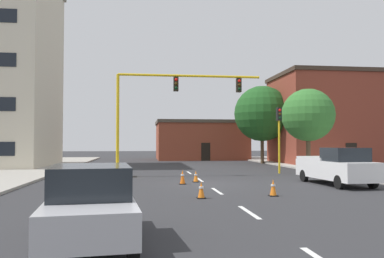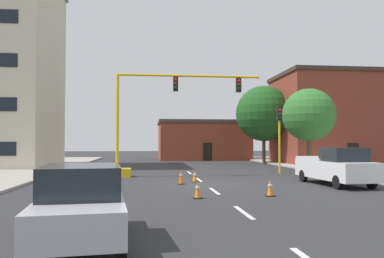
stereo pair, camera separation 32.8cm
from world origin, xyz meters
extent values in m
plane|color=#2D2D30|center=(0.00, 0.00, 0.00)|extent=(160.00, 160.00, 0.00)
cube|color=#9E998E|center=(-12.45, 8.00, 0.07)|extent=(6.00, 56.00, 0.14)
cube|color=#B2ADA3|center=(12.45, 8.00, 0.07)|extent=(6.00, 56.00, 0.14)
cube|color=silver|center=(0.00, -8.50, 0.00)|extent=(0.16, 2.40, 0.01)
cube|color=silver|center=(0.00, -3.00, 0.00)|extent=(0.16, 2.40, 0.01)
cube|color=silver|center=(0.00, 2.50, 0.00)|extent=(0.16, 2.40, 0.01)
cube|color=silver|center=(0.00, 8.00, 0.00)|extent=(0.16, 2.40, 0.01)
cube|color=brown|center=(4.18, 30.62, 2.34)|extent=(11.45, 9.03, 4.67)
cube|color=#4C4238|center=(4.18, 30.62, 4.87)|extent=(11.75, 9.33, 0.40)
cube|color=black|center=(4.18, 26.08, 1.10)|extent=(1.10, 0.06, 2.20)
cube|color=brown|center=(16.23, 18.36, 4.55)|extent=(10.87, 8.71, 9.09)
cube|color=#3D2D23|center=(16.23, 18.36, 9.29)|extent=(11.17, 9.01, 0.40)
cube|color=black|center=(16.23, 13.98, 1.10)|extent=(1.10, 0.06, 2.20)
cube|color=yellow|center=(-5.08, 5.10, 0.28)|extent=(1.80, 1.20, 0.55)
cylinder|color=yellow|center=(-5.08, 5.10, 3.65)|extent=(0.20, 0.20, 6.20)
cylinder|color=yellow|center=(-0.28, 5.10, 6.75)|extent=(9.60, 0.16, 0.16)
cube|color=black|center=(-1.24, 5.10, 6.18)|extent=(0.32, 0.36, 0.95)
sphere|color=red|center=(-1.24, 4.91, 6.45)|extent=(0.20, 0.20, 0.20)
sphere|color=#38280A|center=(-1.24, 4.91, 6.17)|extent=(0.20, 0.20, 0.20)
sphere|color=black|center=(-1.24, 4.91, 5.89)|extent=(0.20, 0.20, 0.20)
cube|color=black|center=(3.08, 5.10, 6.18)|extent=(0.32, 0.36, 0.95)
sphere|color=red|center=(3.08, 4.91, 6.45)|extent=(0.20, 0.20, 0.20)
sphere|color=#38280A|center=(3.08, 4.91, 6.17)|extent=(0.20, 0.20, 0.20)
sphere|color=black|center=(3.08, 4.91, 5.89)|extent=(0.20, 0.20, 0.20)
cylinder|color=yellow|center=(6.44, 6.53, 2.40)|extent=(0.14, 0.14, 4.80)
cube|color=black|center=(6.44, 6.53, 4.33)|extent=(0.32, 0.36, 0.95)
sphere|color=red|center=(6.44, 6.34, 4.60)|extent=(0.20, 0.20, 0.20)
sphere|color=#38280A|center=(6.44, 6.34, 4.32)|extent=(0.20, 0.20, 0.20)
sphere|color=black|center=(6.44, 6.34, 4.04)|extent=(0.20, 0.20, 0.20)
cylinder|color=brown|center=(9.79, 9.09, 1.44)|extent=(0.36, 0.36, 2.88)
sphere|color=#33702D|center=(9.79, 9.09, 4.47)|extent=(4.25, 4.25, 4.25)
cylinder|color=brown|center=(9.24, 19.52, 1.56)|extent=(0.36, 0.36, 3.12)
sphere|color=#1E511E|center=(9.24, 19.52, 5.34)|extent=(5.93, 5.93, 5.93)
cube|color=white|center=(6.80, -1.14, 0.81)|extent=(2.30, 5.50, 0.95)
cube|color=#1E2328|center=(6.85, -2.04, 1.64)|extent=(1.94, 1.90, 0.70)
cube|color=white|center=(6.73, 0.05, 1.37)|extent=(2.16, 2.92, 0.16)
cylinder|color=black|center=(7.80, -2.92, 0.34)|extent=(0.26, 0.69, 0.68)
cylinder|color=black|center=(6.01, -3.02, 0.34)|extent=(0.26, 0.69, 0.68)
cylinder|color=black|center=(7.60, 0.75, 0.34)|extent=(0.26, 0.69, 0.68)
cylinder|color=black|center=(5.80, 0.65, 0.34)|extent=(0.26, 0.69, 0.68)
cube|color=#B7B7BC|center=(-4.59, -11.85, 0.69)|extent=(2.30, 4.67, 0.70)
cube|color=#1E2328|center=(-4.60, -11.75, 1.39)|extent=(1.93, 2.46, 0.70)
cylinder|color=black|center=(-5.57, -10.41, 0.34)|extent=(0.29, 0.70, 0.68)
cylinder|color=black|center=(-3.93, -10.24, 0.34)|extent=(0.29, 0.70, 0.68)
cylinder|color=black|center=(-5.25, -13.46, 0.34)|extent=(0.29, 0.70, 0.68)
cylinder|color=black|center=(-3.61, -13.29, 0.34)|extent=(0.29, 0.70, 0.68)
cube|color=black|center=(-1.08, -5.24, 0.02)|extent=(0.36, 0.36, 0.04)
cone|color=orange|center=(-1.08, -5.24, 0.37)|extent=(0.28, 0.28, 0.66)
cylinder|color=white|center=(-1.08, -5.24, 0.45)|extent=(0.19, 0.19, 0.08)
cube|color=black|center=(-1.29, 0.15, 0.02)|extent=(0.36, 0.36, 0.04)
cone|color=orange|center=(-1.29, 0.15, 0.41)|extent=(0.28, 0.28, 0.75)
cylinder|color=white|center=(-1.29, 0.15, 0.50)|extent=(0.19, 0.19, 0.08)
cube|color=black|center=(-0.42, 1.19, 0.02)|extent=(0.36, 0.36, 0.04)
cone|color=orange|center=(-0.42, 1.19, 0.35)|extent=(0.28, 0.28, 0.61)
cylinder|color=white|center=(-0.42, 1.19, 0.42)|extent=(0.19, 0.19, 0.08)
cube|color=black|center=(2.03, -4.95, 0.02)|extent=(0.36, 0.36, 0.04)
cone|color=orange|center=(2.03, -4.95, 0.38)|extent=(0.28, 0.28, 0.68)
cylinder|color=white|center=(2.03, -4.95, 0.46)|extent=(0.19, 0.19, 0.08)
camera|label=1|loc=(-3.43, -20.90, 2.27)|focal=36.52mm
camera|label=2|loc=(-3.11, -20.94, 2.27)|focal=36.52mm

